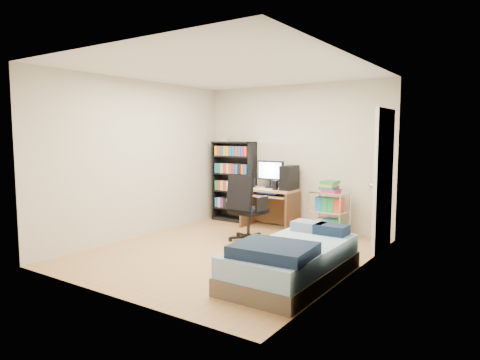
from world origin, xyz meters
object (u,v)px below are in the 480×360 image
Objects in this scene: office_chair at (247,220)px; bed at (292,260)px; media_shelf at (234,181)px; computer_desk at (276,192)px.

bed is (1.42, -1.23, -0.10)m from office_chair.
computer_desk is (0.98, -0.13, -0.14)m from media_shelf.
bed is at bearing -44.01° from media_shelf.
media_shelf is 0.85× the size of bed.
bed is at bearing -36.72° from office_chair.
media_shelf is at bearing 136.58° from office_chair.
computer_desk is 2.73m from bed.
media_shelf reaches higher than bed.
computer_desk is at bearing -7.34° from media_shelf.
bed is (1.48, -2.25, -0.40)m from computer_desk.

